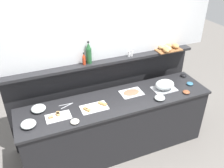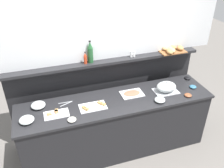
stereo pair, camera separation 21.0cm
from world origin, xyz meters
name	(u,v)px [view 2 (the right image)]	position (x,y,z in m)	size (l,w,h in m)	color
ground_plane	(105,124)	(0.00, 0.60, 0.00)	(12.00, 12.00, 0.00)	slate
buffet_counter	(116,126)	(0.00, 0.00, 0.45)	(2.69, 0.66, 0.91)	black
back_ledge_unit	(106,94)	(0.00, 0.50, 0.69)	(2.86, 0.22, 1.31)	black
upper_wall_panel	(104,13)	(0.00, 0.53, 1.95)	(3.46, 0.08, 1.29)	silver
sandwich_platter_front	(93,107)	(-0.34, -0.05, 0.92)	(0.35, 0.20, 0.04)	white
sandwich_platter_rear	(56,114)	(-0.82, -0.05, 0.92)	(0.31, 0.18, 0.04)	white
cold_cuts_platter	(132,93)	(0.26, 0.08, 0.92)	(0.31, 0.22, 0.02)	silver
serving_cloche	(166,87)	(0.75, -0.01, 0.98)	(0.34, 0.24, 0.17)	#B7BABF
glass_bowl_large	(160,100)	(0.55, -0.21, 0.93)	(0.14, 0.14, 0.06)	silver
glass_bowl_medium	(27,120)	(-1.17, -0.09, 0.94)	(0.18, 0.18, 0.07)	silver
glass_bowl_small	(38,105)	(-1.02, 0.16, 0.94)	(0.18, 0.18, 0.07)	silver
condiment_bowl_teal	(193,87)	(1.18, -0.05, 0.92)	(0.10, 0.10, 0.03)	teal
condiment_bowl_red	(72,120)	(-0.65, -0.24, 0.92)	(0.11, 0.11, 0.04)	silver
condiment_bowl_dark	(188,95)	(0.98, -0.22, 0.92)	(0.10, 0.10, 0.04)	brown
condiment_bowl_cream	(187,78)	(1.24, 0.20, 0.92)	(0.10, 0.10, 0.03)	black
serving_tongs	(66,103)	(-0.66, 0.14, 0.91)	(0.19, 0.08, 0.01)	#B7BABF
hot_sauce_bottle	(85,58)	(-0.31, 0.43, 1.38)	(0.04, 0.04, 0.18)	red
wine_bottle_green	(90,53)	(-0.23, 0.45, 1.45)	(0.08, 0.08, 0.32)	#23562D
salt_shaker	(131,54)	(0.37, 0.43, 1.35)	(0.03, 0.03, 0.09)	white
pepper_shaker	(134,54)	(0.42, 0.43, 1.35)	(0.03, 0.03, 0.09)	white
bread_basket	(172,50)	(1.03, 0.41, 1.34)	(0.40, 0.31, 0.08)	brown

